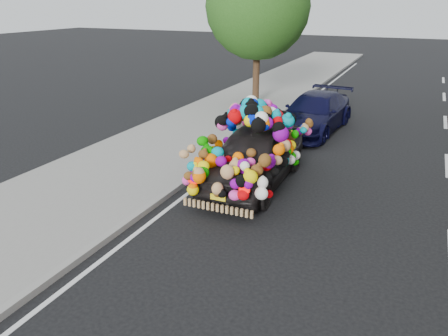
# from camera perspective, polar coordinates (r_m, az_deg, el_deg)

# --- Properties ---
(ground) EXTENTS (100.00, 100.00, 0.00)m
(ground) POSITION_cam_1_polar(r_m,az_deg,el_deg) (9.31, 5.08, -6.30)
(ground) COLOR black
(ground) RESTS_ON ground
(sidewalk) EXTENTS (4.00, 60.00, 0.12)m
(sidewalk) POSITION_cam_1_polar(r_m,az_deg,el_deg) (11.31, -15.83, -1.60)
(sidewalk) COLOR gray
(sidewalk) RESTS_ON ground
(kerb) EXTENTS (0.15, 60.00, 0.13)m
(kerb) POSITION_cam_1_polar(r_m,az_deg,el_deg) (10.22, -7.40, -3.40)
(kerb) COLOR gray
(kerb) RESTS_ON ground
(tree_near_sidewalk) EXTENTS (4.20, 4.20, 6.13)m
(tree_near_sidewalk) POSITION_cam_1_polar(r_m,az_deg,el_deg) (18.50, 4.45, 20.31)
(tree_near_sidewalk) COLOR #332114
(tree_near_sidewalk) RESTS_ON ground
(plush_art_car) EXTENTS (2.11, 4.41, 2.07)m
(plush_art_car) POSITION_cam_1_polar(r_m,az_deg,el_deg) (10.61, 3.96, 3.42)
(plush_art_car) COLOR black
(plush_art_car) RESTS_ON ground
(navy_sedan) EXTENTS (2.14, 4.52, 1.27)m
(navy_sedan) POSITION_cam_1_polar(r_m,az_deg,el_deg) (15.44, 11.70, 7.07)
(navy_sedan) COLOR black
(navy_sedan) RESTS_ON ground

